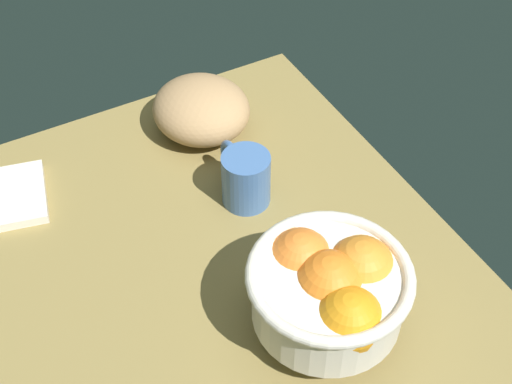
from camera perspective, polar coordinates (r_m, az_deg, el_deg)
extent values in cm
cube|color=olive|center=(103.71, -4.23, -5.43)|extent=(71.12, 66.81, 3.00)
cylinder|color=silver|center=(94.62, 5.28, -9.65)|extent=(9.13, 9.13, 2.99)
cylinder|color=silver|center=(90.42, 5.50, -7.78)|extent=(18.30, 18.30, 7.38)
torus|color=silver|center=(87.49, 5.67, -6.34)|extent=(19.90, 19.90, 1.60)
sphere|color=orange|center=(86.36, 7.09, -9.68)|extent=(8.01, 8.01, 8.01)
sphere|color=orange|center=(90.92, 7.98, -5.82)|extent=(8.28, 8.28, 8.28)
sphere|color=orange|center=(91.21, 3.37, -5.15)|extent=(7.88, 7.88, 7.88)
sphere|color=orange|center=(88.94, 5.59, -7.06)|extent=(8.52, 8.52, 8.52)
ellipsoid|color=tan|center=(118.04, -4.20, 6.29)|extent=(19.73, 19.16, 8.65)
cube|color=silver|center=(114.35, -17.63, -0.23)|extent=(13.48, 10.19, 1.44)
cylinder|color=#436AA5|center=(106.48, -0.76, 0.99)|extent=(7.03, 7.03, 8.28)
torus|color=#436AA5|center=(109.53, -1.89, 2.53)|extent=(5.85, 1.29, 5.83)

